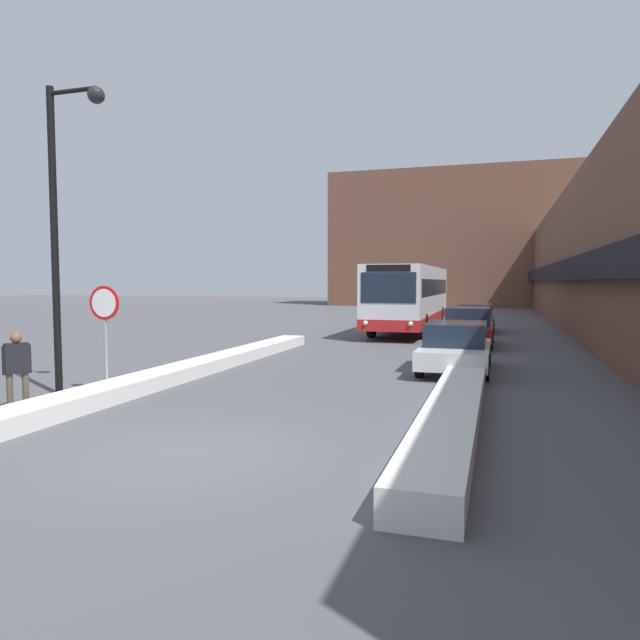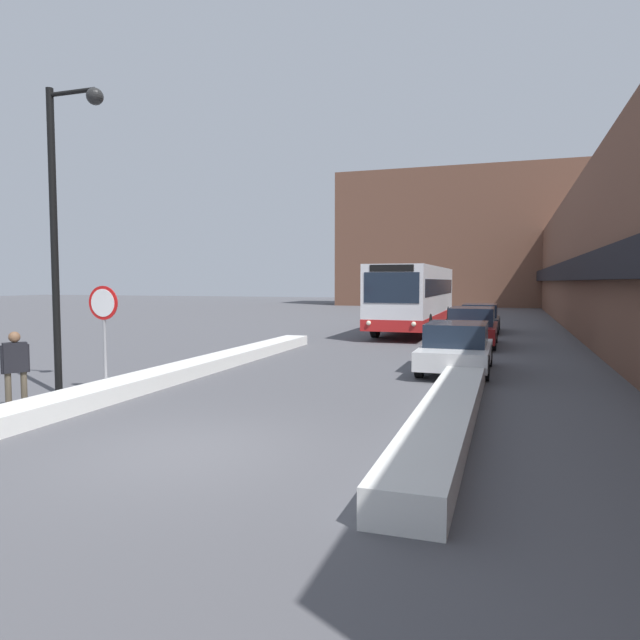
{
  "view_description": "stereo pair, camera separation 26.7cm",
  "coord_description": "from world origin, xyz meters",
  "px_view_note": "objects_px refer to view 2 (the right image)",
  "views": [
    {
      "loc": [
        4.33,
        -7.37,
        2.55
      ],
      "look_at": [
        -0.44,
        7.8,
        1.47
      ],
      "focal_mm": 32.0,
      "sensor_mm": 36.0,
      "label": 1
    },
    {
      "loc": [
        4.58,
        -7.29,
        2.55
      ],
      "look_at": [
        -0.44,
        7.8,
        1.47
      ],
      "focal_mm": 32.0,
      "sensor_mm": 36.0,
      "label": 2
    }
  ],
  "objects_px": {
    "parked_car_middle": "(472,327)",
    "city_bus": "(415,296)",
    "stop_sign": "(104,316)",
    "parked_car_back": "(480,318)",
    "street_lamp": "(63,208)",
    "parked_car_front": "(457,347)",
    "pedestrian": "(15,364)"
  },
  "relations": [
    {
      "from": "parked_car_back",
      "to": "pedestrian",
      "type": "height_order",
      "value": "pedestrian"
    },
    {
      "from": "city_bus",
      "to": "pedestrian",
      "type": "distance_m",
      "value": 20.92
    },
    {
      "from": "parked_car_middle",
      "to": "pedestrian",
      "type": "height_order",
      "value": "pedestrian"
    },
    {
      "from": "city_bus",
      "to": "stop_sign",
      "type": "height_order",
      "value": "city_bus"
    },
    {
      "from": "parked_car_middle",
      "to": "city_bus",
      "type": "bearing_deg",
      "value": 119.23
    },
    {
      "from": "city_bus",
      "to": "parked_car_front",
      "type": "xyz_separation_m",
      "value": [
        3.18,
        -12.59,
        -1.09
      ]
    },
    {
      "from": "city_bus",
      "to": "stop_sign",
      "type": "distance_m",
      "value": 18.86
    },
    {
      "from": "parked_car_back",
      "to": "city_bus",
      "type": "bearing_deg",
      "value": -164.85
    },
    {
      "from": "parked_car_front",
      "to": "stop_sign",
      "type": "bearing_deg",
      "value": -141.17
    },
    {
      "from": "city_bus",
      "to": "parked_car_back",
      "type": "distance_m",
      "value": 3.47
    },
    {
      "from": "parked_car_middle",
      "to": "pedestrian",
      "type": "xyz_separation_m",
      "value": [
        -7.72,
        -14.71,
        0.19
      ]
    },
    {
      "from": "street_lamp",
      "to": "parked_car_front",
      "type": "bearing_deg",
      "value": 37.21
    },
    {
      "from": "parked_car_front",
      "to": "street_lamp",
      "type": "xyz_separation_m",
      "value": [
        -8.03,
        -6.1,
        3.47
      ]
    },
    {
      "from": "parked_car_back",
      "to": "pedestrian",
      "type": "distance_m",
      "value": 22.62
    },
    {
      "from": "stop_sign",
      "to": "street_lamp",
      "type": "distance_m",
      "value": 2.53
    },
    {
      "from": "parked_car_middle",
      "to": "street_lamp",
      "type": "height_order",
      "value": "street_lamp"
    },
    {
      "from": "street_lamp",
      "to": "pedestrian",
      "type": "xyz_separation_m",
      "value": [
        0.31,
        -1.72,
        -3.22
      ]
    },
    {
      "from": "city_bus",
      "to": "pedestrian",
      "type": "height_order",
      "value": "city_bus"
    },
    {
      "from": "stop_sign",
      "to": "parked_car_front",
      "type": "bearing_deg",
      "value": 38.83
    },
    {
      "from": "city_bus",
      "to": "parked_car_middle",
      "type": "bearing_deg",
      "value": -60.77
    },
    {
      "from": "stop_sign",
      "to": "parked_car_middle",
      "type": "bearing_deg",
      "value": 60.37
    },
    {
      "from": "city_bus",
      "to": "parked_car_back",
      "type": "relative_size",
      "value": 2.88
    },
    {
      "from": "stop_sign",
      "to": "parked_car_back",
      "type": "bearing_deg",
      "value": 69.42
    },
    {
      "from": "parked_car_front",
      "to": "parked_car_middle",
      "type": "height_order",
      "value": "parked_car_middle"
    },
    {
      "from": "city_bus",
      "to": "parked_car_back",
      "type": "xyz_separation_m",
      "value": [
        3.18,
        0.86,
        -1.08
      ]
    },
    {
      "from": "parked_car_middle",
      "to": "pedestrian",
      "type": "relative_size",
      "value": 2.85
    },
    {
      "from": "city_bus",
      "to": "street_lamp",
      "type": "bearing_deg",
      "value": -104.54
    },
    {
      "from": "city_bus",
      "to": "street_lamp",
      "type": "height_order",
      "value": "street_lamp"
    },
    {
      "from": "parked_car_back",
      "to": "pedestrian",
      "type": "bearing_deg",
      "value": -109.96
    },
    {
      "from": "parked_car_front",
      "to": "pedestrian",
      "type": "bearing_deg",
      "value": -134.65
    },
    {
      "from": "street_lamp",
      "to": "pedestrian",
      "type": "distance_m",
      "value": 3.67
    },
    {
      "from": "parked_car_back",
      "to": "stop_sign",
      "type": "distance_m",
      "value": 20.62
    }
  ]
}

